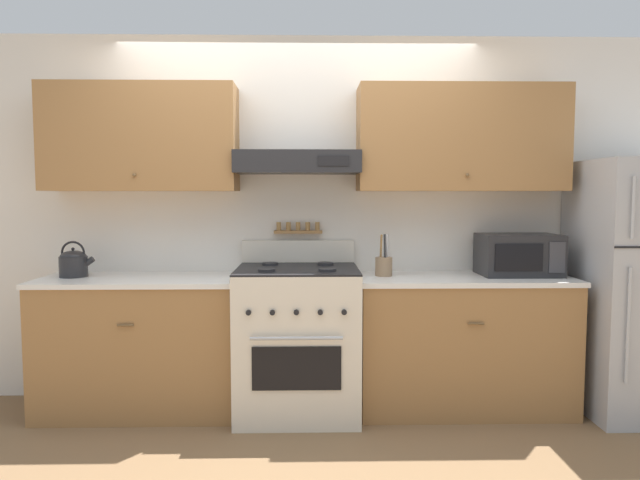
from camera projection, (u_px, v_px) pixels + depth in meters
ground_plane at (297, 427)px, 3.55m from camera, size 16.00×16.00×0.00m
wall_back at (302, 189)px, 4.00m from camera, size 5.20×0.46×2.55m
counter_left at (141, 344)px, 3.80m from camera, size 1.30×0.62×0.90m
counter_right at (462, 342)px, 3.85m from camera, size 1.42×0.62×0.90m
stove_range at (298, 340)px, 3.76m from camera, size 0.79×0.72×1.12m
tea_kettle at (74, 263)px, 3.78m from camera, size 0.23×0.18×0.24m
microwave at (519, 255)px, 3.86m from camera, size 0.52×0.35×0.28m
utensil_crock at (384, 265)px, 3.83m from camera, size 0.11×0.11×0.28m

